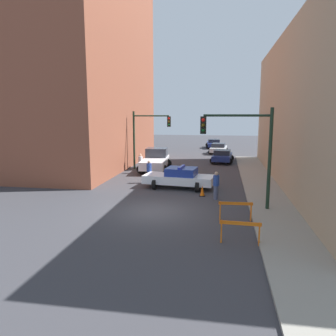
{
  "coord_description": "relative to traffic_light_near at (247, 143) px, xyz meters",
  "views": [
    {
      "loc": [
        3.53,
        -15.98,
        5.04
      ],
      "look_at": [
        -0.28,
        6.61,
        1.19
      ],
      "focal_mm": 35.0,
      "sensor_mm": 36.0,
      "label": 1
    }
  ],
  "objects": [
    {
      "name": "barrier_front",
      "position": [
        -0.45,
        -4.71,
        -2.91
      ],
      "size": [
        1.6,
        0.22,
        0.9
      ],
      "rotation": [
        0.0,
        0.0,
        -0.04
      ],
      "color": "orange",
      "rests_on": "ground_plane"
    },
    {
      "name": "ground_plane",
      "position": [
        -4.73,
        -1.14,
        -3.53
      ],
      "size": [
        120.0,
        120.0,
        0.0
      ],
      "primitive_type": "plane",
      "color": "#38383D"
    },
    {
      "name": "parked_car_far",
      "position": [
        -2.54,
        30.87,
        -2.86
      ],
      "size": [
        2.51,
        4.44,
        1.31
      ],
      "rotation": [
        0.0,
        0.0,
        0.08
      ],
      "color": "navy",
      "rests_on": "ground_plane"
    },
    {
      "name": "traffic_light_near",
      "position": [
        0.0,
        0.0,
        0.0
      ],
      "size": [
        3.64,
        0.35,
        5.2
      ],
      "color": "black",
      "rests_on": "sidewalk_right"
    },
    {
      "name": "police_car",
      "position": [
        -4.05,
        4.48,
        -2.81
      ],
      "size": [
        4.88,
        2.69,
        1.52
      ],
      "rotation": [
        0.0,
        0.0,
        1.46
      ],
      "color": "white",
      "rests_on": "ground_plane"
    },
    {
      "name": "pedestrian_crossing",
      "position": [
        -6.44,
        5.71,
        -2.67
      ],
      "size": [
        0.51,
        0.51,
        1.66
      ],
      "rotation": [
        0.0,
        0.0,
        0.83
      ],
      "color": "#382D23",
      "rests_on": "ground_plane"
    },
    {
      "name": "building_corner_left",
      "position": [
        -16.73,
        12.86,
        8.23
      ],
      "size": [
        14.0,
        20.0,
        23.53
      ],
      "color": "brown",
      "rests_on": "ground_plane"
    },
    {
      "name": "traffic_light_far",
      "position": [
        -8.03,
        11.47,
        -0.13
      ],
      "size": [
        3.44,
        0.35,
        5.2
      ],
      "color": "black",
      "rests_on": "ground_plane"
    },
    {
      "name": "white_truck",
      "position": [
        -7.08,
        11.08,
        -2.62
      ],
      "size": [
        2.88,
        5.52,
        1.9
      ],
      "rotation": [
        0.0,
        0.0,
        0.07
      ],
      "color": "silver",
      "rests_on": "ground_plane"
    },
    {
      "name": "barrier_mid",
      "position": [
        -0.53,
        -1.87,
        -2.91
      ],
      "size": [
        1.6,
        0.24,
        0.9
      ],
      "rotation": [
        0.0,
        0.0,
        0.05
      ],
      "color": "orange",
      "rests_on": "ground_plane"
    },
    {
      "name": "pedestrian_sidewalk",
      "position": [
        -1.53,
        1.9,
        -2.67
      ],
      "size": [
        0.51,
        0.51,
        1.66
      ],
      "rotation": [
        0.0,
        0.0,
        0.74
      ],
      "color": "#474C66",
      "rests_on": "ground_plane"
    },
    {
      "name": "traffic_cone",
      "position": [
        -2.37,
        2.53,
        -3.21
      ],
      "size": [
        0.36,
        0.36,
        0.66
      ],
      "color": "black",
      "rests_on": "ground_plane"
    },
    {
      "name": "parked_car_mid",
      "position": [
        -1.73,
        24.38,
        -2.86
      ],
      "size": [
        2.5,
        4.43,
        1.31
      ],
      "rotation": [
        0.0,
        0.0,
        -0.08
      ],
      "color": "silver",
      "rests_on": "ground_plane"
    },
    {
      "name": "parked_car_near",
      "position": [
        -1.24,
        16.82,
        -2.86
      ],
      "size": [
        2.49,
        4.43,
        1.31
      ],
      "rotation": [
        0.0,
        0.0,
        -0.08
      ],
      "color": "navy",
      "rests_on": "ground_plane"
    },
    {
      "name": "sidewalk_right",
      "position": [
        1.47,
        -1.14,
        -3.47
      ],
      "size": [
        2.4,
        44.0,
        0.12
      ],
      "color": "gray",
      "rests_on": "ground_plane"
    },
    {
      "name": "pedestrian_corner",
      "position": [
        -8.04,
        9.43,
        -2.67
      ],
      "size": [
        0.45,
        0.45,
        1.66
      ],
      "rotation": [
        0.0,
        0.0,
        1.28
      ],
      "color": "black",
      "rests_on": "ground_plane"
    }
  ]
}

